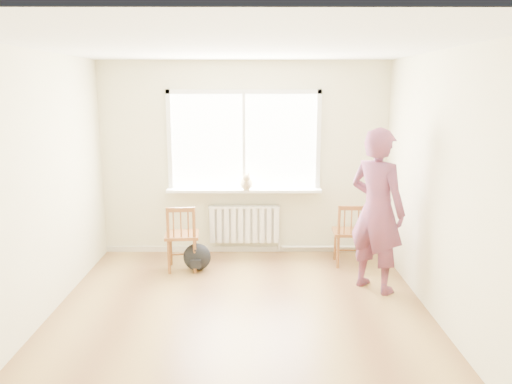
{
  "coord_description": "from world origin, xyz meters",
  "views": [
    {
      "loc": [
        0.14,
        -4.68,
        2.34
      ],
      "look_at": [
        0.16,
        1.2,
        1.1
      ],
      "focal_mm": 35.0,
      "sensor_mm": 36.0,
      "label": 1
    }
  ],
  "objects_px": {
    "person": "(377,210)",
    "backpack": "(197,257)",
    "chair_right": "(349,235)",
    "cat": "(247,182)",
    "chair_left": "(182,238)"
  },
  "relations": [
    {
      "from": "cat",
      "to": "backpack",
      "type": "height_order",
      "value": "cat"
    },
    {
      "from": "chair_left",
      "to": "chair_right",
      "type": "bearing_deg",
      "value": 179.3
    },
    {
      "from": "person",
      "to": "backpack",
      "type": "bearing_deg",
      "value": 30.53
    },
    {
      "from": "chair_left",
      "to": "cat",
      "type": "distance_m",
      "value": 1.18
    },
    {
      "from": "chair_right",
      "to": "backpack",
      "type": "distance_m",
      "value": 2.03
    },
    {
      "from": "cat",
      "to": "backpack",
      "type": "xyz_separation_m",
      "value": [
        -0.64,
        -0.57,
        -0.88
      ]
    },
    {
      "from": "person",
      "to": "backpack",
      "type": "xyz_separation_m",
      "value": [
        -2.15,
        0.62,
        -0.77
      ]
    },
    {
      "from": "person",
      "to": "cat",
      "type": "xyz_separation_m",
      "value": [
        -1.51,
        1.19,
        0.1
      ]
    },
    {
      "from": "person",
      "to": "backpack",
      "type": "relative_size",
      "value": 5.33
    },
    {
      "from": "person",
      "to": "backpack",
      "type": "height_order",
      "value": "person"
    },
    {
      "from": "chair_left",
      "to": "cat",
      "type": "xyz_separation_m",
      "value": [
        0.83,
        0.57,
        0.62
      ]
    },
    {
      "from": "chair_left",
      "to": "person",
      "type": "relative_size",
      "value": 0.46
    },
    {
      "from": "chair_left",
      "to": "chair_right",
      "type": "xyz_separation_m",
      "value": [
        2.2,
        0.17,
        -0.01
      ]
    },
    {
      "from": "person",
      "to": "cat",
      "type": "distance_m",
      "value": 1.93
    },
    {
      "from": "backpack",
      "to": "person",
      "type": "bearing_deg",
      "value": -15.99
    }
  ]
}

